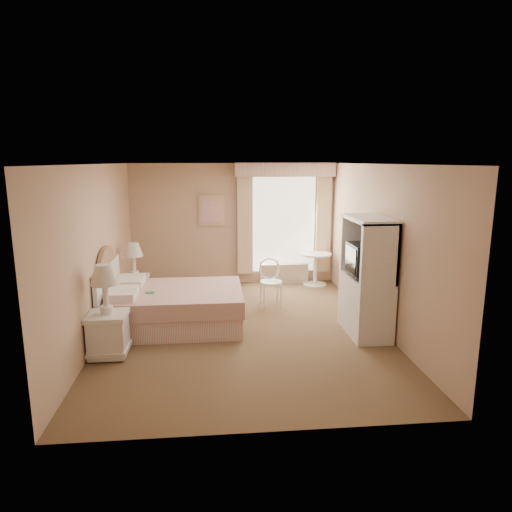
{
  "coord_description": "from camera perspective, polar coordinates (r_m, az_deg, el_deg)",
  "views": [
    {
      "loc": [
        -0.45,
        -6.65,
        2.54
      ],
      "look_at": [
        0.23,
        0.3,
        1.09
      ],
      "focal_mm": 32.0,
      "sensor_mm": 36.0,
      "label": 1
    }
  ],
  "objects": [
    {
      "name": "window",
      "position": [
        9.5,
        3.57,
        4.5
      ],
      "size": [
        2.05,
        0.22,
        2.51
      ],
      "color": "white",
      "rests_on": "room"
    },
    {
      "name": "bed",
      "position": [
        7.27,
        -10.69,
        -6.1
      ],
      "size": [
        2.07,
        1.56,
        1.38
      ],
      "color": "tan",
      "rests_on": "room"
    },
    {
      "name": "nightstand_near",
      "position": [
        6.35,
        -18.07,
        -7.94
      ],
      "size": [
        0.51,
        0.51,
        1.23
      ],
      "color": "white",
      "rests_on": "room"
    },
    {
      "name": "framed_art",
      "position": [
        9.41,
        -5.57,
        5.69
      ],
      "size": [
        0.52,
        0.04,
        0.62
      ],
      "color": "tan",
      "rests_on": "room"
    },
    {
      "name": "round_table",
      "position": [
        9.53,
        7.43,
        -0.98
      ],
      "size": [
        0.64,
        0.64,
        0.68
      ],
      "color": "white",
      "rests_on": "room"
    },
    {
      "name": "nightstand_far",
      "position": [
        8.43,
        -14.9,
        -3.18
      ],
      "size": [
        0.46,
        0.46,
        1.12
      ],
      "color": "white",
      "rests_on": "room"
    },
    {
      "name": "cafe_chair",
      "position": [
        8.2,
        1.8,
        -2.77
      ],
      "size": [
        0.43,
        0.43,
        0.83
      ],
      "rotation": [
        0.0,
        0.0,
        0.09
      ],
      "color": "white",
      "rests_on": "room"
    },
    {
      "name": "armoire",
      "position": [
        6.95,
        13.66,
        -3.68
      ],
      "size": [
        0.53,
        1.06,
        1.76
      ],
      "color": "white",
      "rests_on": "room"
    },
    {
      "name": "room",
      "position": [
        6.79,
        -1.67,
        0.8
      ],
      "size": [
        4.21,
        5.51,
        2.51
      ],
      "color": "brown",
      "rests_on": "ground"
    }
  ]
}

